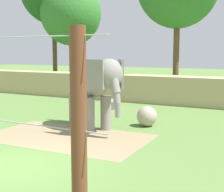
# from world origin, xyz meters

# --- Properties ---
(ground_plane) EXTENTS (120.00, 120.00, 0.00)m
(ground_plane) POSITION_xyz_m (0.00, 0.00, 0.00)
(ground_plane) COLOR #5B7F3D
(dirt_patch) EXTENTS (6.27, 3.86, 0.01)m
(dirt_patch) POSITION_xyz_m (-0.68, 3.36, 0.00)
(dirt_patch) COLOR #937F5B
(dirt_patch) RESTS_ON ground
(embankment_wall) EXTENTS (36.00, 1.80, 1.71)m
(embankment_wall) POSITION_xyz_m (0.00, 13.34, 0.86)
(embankment_wall) COLOR tan
(embankment_wall) RESTS_ON ground
(elephant) EXTENTS (3.59, 2.83, 2.94)m
(elephant) POSITION_xyz_m (-0.51, 5.00, 1.95)
(elephant) COLOR gray
(elephant) RESTS_ON ground
(enrichment_ball) EXTENTS (0.87, 0.87, 0.87)m
(enrichment_ball) POSITION_xyz_m (1.29, 6.51, 0.44)
(enrichment_ball) COLOR tan
(enrichment_ball) RESTS_ON ground
(feed_trough) EXTENTS (1.00, 1.48, 0.44)m
(feed_trough) POSITION_xyz_m (-2.26, 10.09, 0.22)
(feed_trough) COLOR gray
(feed_trough) RESTS_ON ground
(tree_far_left) EXTENTS (5.56, 5.56, 9.65)m
(tree_far_left) POSITION_xyz_m (-11.55, 19.27, 6.71)
(tree_far_left) COLOR brown
(tree_far_left) RESTS_ON ground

